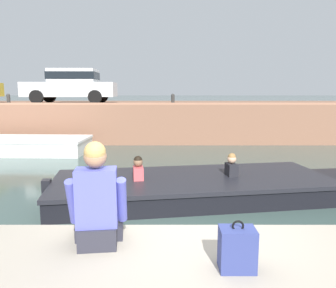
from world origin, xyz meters
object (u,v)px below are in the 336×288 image
Objects in this scene: mooring_bollard_mid at (174,99)px; bottle_drink at (111,236)px; car_left_inner_white at (73,85)px; backpack_on_ledge at (238,249)px; motorboat_passing at (206,187)px; boat_moored_west_white at (8,145)px; mooring_bollard_west at (10,99)px; person_seated_left at (99,205)px.

mooring_bollard_mid is 2.18× the size of bottle_drink.
mooring_bollard_mid is at bearing -18.98° from car_left_inner_white.
bottle_drink is 1.14m from backpack_on_ledge.
mooring_bollard_mid is (-0.57, 6.98, 1.69)m from motorboat_passing.
bottle_drink is at bearing -72.66° from car_left_inner_white.
backpack_on_ledge is (1.07, -0.38, 0.07)m from bottle_drink.
car_left_inner_white is at bearing 67.41° from boat_moored_west_white.
car_left_inner_white reaches higher than backpack_on_ledge.
mooring_bollard_mid is (4.62, -1.59, -0.61)m from car_left_inner_white.
backpack_on_ledge is at bearing -88.26° from mooring_bollard_mid.
mooring_bollard_west is 1.00× the size of mooring_bollard_mid.
mooring_bollard_mid is at bearing 0.00° from mooring_bollard_west.
person_seated_left is at bearing 159.92° from backpack_on_ledge.
car_left_inner_white is 4.92m from mooring_bollard_mid.
bottle_drink is (6.08, -10.86, -1.02)m from mooring_bollard_west.
motorboat_passing is at bearing 69.78° from person_seated_left.
motorboat_passing is 4.33m from backpack_on_ledge.
car_left_inner_white reaches higher than motorboat_passing.
bottle_drink is at bearing -26.03° from person_seated_left.
car_left_inner_white is 2.77m from mooring_bollard_west.
boat_moored_west_white is at bearing 142.74° from motorboat_passing.
mooring_bollard_west is at bearing 136.57° from motorboat_passing.
mooring_bollard_mid reaches higher than motorboat_passing.
mooring_bollard_west is 2.18× the size of bottle_drink.
boat_moored_west_white is at bearing 120.91° from bottle_drink.
bottle_drink is (5.35, -8.93, 0.62)m from boat_moored_west_white.
motorboat_passing is 7.20m from mooring_bollard_mid.
backpack_on_ledge is at bearing -93.02° from motorboat_passing.
motorboat_passing is 1.69× the size of car_left_inner_white.
mooring_bollard_mid is at bearing 17.57° from boat_moored_west_white.
car_left_inner_white is 4.28× the size of person_seated_left.
person_seated_left reaches higher than motorboat_passing.
boat_moored_west_white is at bearing -69.24° from mooring_bollard_west.
mooring_bollard_mid is 11.28m from backpack_on_ledge.
bottle_drink is (3.89, -12.44, -1.62)m from car_left_inner_white.
person_seated_left reaches higher than bottle_drink.
mooring_bollard_west is 12.48m from bottle_drink.
bottle_drink is at bearing -60.76° from mooring_bollard_west.
bottle_drink is at bearing -108.48° from motorboat_passing.
mooring_bollard_west is at bearing 180.00° from mooring_bollard_mid.
boat_moored_west_white is 14.39× the size of mooring_bollard_west.
car_left_inner_white is 9.27× the size of mooring_bollard_west.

